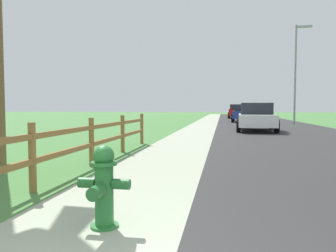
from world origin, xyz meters
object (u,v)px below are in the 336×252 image
parked_car_blue (243,113)px  parked_suv_white (256,117)px  parked_car_red (237,111)px  fire_hydrant (104,185)px  street_lamp (297,67)px

parked_car_blue → parked_suv_white: bearing=-90.0°
parked_car_blue → parked_car_red: bearing=90.8°
fire_hydrant → street_lamp: 23.41m
parked_suv_white → parked_car_red: bearing=90.4°
parked_suv_white → parked_car_red: size_ratio=1.05×
parked_car_red → fire_hydrant: bearing=-94.7°
parked_car_red → parked_suv_white: bearing=-89.6°
parked_car_blue → parked_car_red: 9.51m
parked_car_blue → parked_car_red: (-0.13, 9.51, 0.02)m
fire_hydrant → parked_car_red: size_ratio=0.20×
street_lamp → parked_car_red: bearing=105.7°
street_lamp → parked_suv_white: bearing=-116.4°
parked_suv_white → parked_car_blue: 10.90m
parked_suv_white → street_lamp: (3.58, 7.22, 3.54)m
fire_hydrant → parked_car_blue: size_ratio=0.19×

